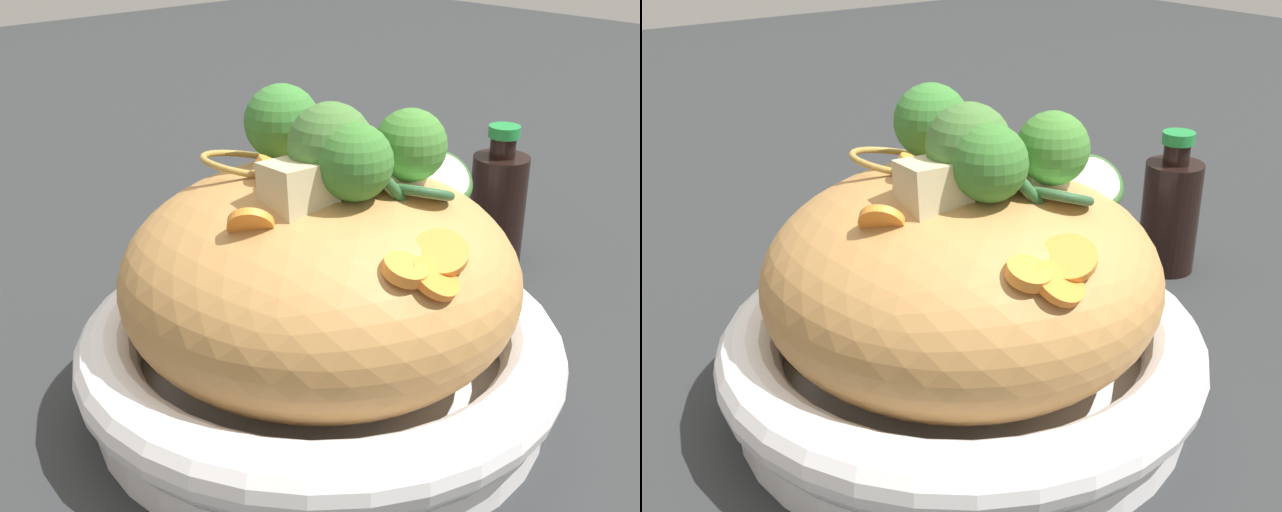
# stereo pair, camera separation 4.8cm
# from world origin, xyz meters

# --- Properties ---
(ground_plane) EXTENTS (3.00, 3.00, 0.00)m
(ground_plane) POSITION_xyz_m (0.00, 0.00, 0.00)
(ground_plane) COLOR #28292B
(serving_bowl) EXTENTS (0.29, 0.29, 0.06)m
(serving_bowl) POSITION_xyz_m (0.00, 0.00, 0.03)
(serving_bowl) COLOR white
(serving_bowl) RESTS_ON ground_plane
(noodle_heap) EXTENTS (0.23, 0.23, 0.13)m
(noodle_heap) POSITION_xyz_m (-0.00, 0.00, 0.08)
(noodle_heap) COLOR #B68146
(noodle_heap) RESTS_ON serving_bowl
(broccoli_florets) EXTENTS (0.10, 0.14, 0.06)m
(broccoli_florets) POSITION_xyz_m (0.01, -0.01, 0.17)
(broccoli_florets) COLOR #9AB670
(broccoli_florets) RESTS_ON serving_bowl
(carrot_coins) EXTENTS (0.18, 0.14, 0.05)m
(carrot_coins) POSITION_xyz_m (-0.01, -0.04, 0.13)
(carrot_coins) COLOR orange
(carrot_coins) RESTS_ON serving_bowl
(zucchini_slices) EXTENTS (0.11, 0.07, 0.05)m
(zucchini_slices) POSITION_xyz_m (0.04, -0.03, 0.14)
(zucchini_slices) COLOR beige
(zucchini_slices) RESTS_ON serving_bowl
(chicken_chunks) EXTENTS (0.10, 0.04, 0.03)m
(chicken_chunks) POSITION_xyz_m (-0.01, -0.02, 0.15)
(chicken_chunks) COLOR #D2B18D
(chicken_chunks) RESTS_ON serving_bowl
(soy_sauce_bottle) EXTENTS (0.05, 0.05, 0.12)m
(soy_sauce_bottle) POSITION_xyz_m (0.25, 0.05, 0.05)
(soy_sauce_bottle) COLOR black
(soy_sauce_bottle) RESTS_ON ground_plane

